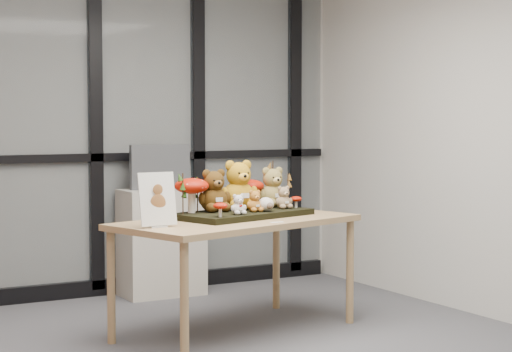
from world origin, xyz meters
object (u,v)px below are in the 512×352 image
mushroom_back_left (192,194)px  mushroom_front_right (296,201)px  display_table (236,230)px  bear_tan_back (272,185)px  plush_cream_hedgehog (266,204)px  diorama_tray (243,214)px  bear_small_yellow (255,200)px  monitor (160,167)px  mushroom_back_right (250,192)px  bear_pooh_yellow (238,182)px  mushroom_front_left (220,209)px  bear_beige_small (284,196)px  bear_white_bow (238,203)px  sign_holder (158,201)px  cabinet (162,242)px  bear_brown_medium (214,188)px

mushroom_back_left → mushroom_front_right: (0.73, -0.05, -0.08)m
display_table → mushroom_front_right: 0.52m
bear_tan_back → plush_cream_hedgehog: bearing=-143.7°
diorama_tray → bear_tan_back: size_ratio=3.04×
bear_small_yellow → monitor: 1.37m
plush_cream_hedgehog → mushroom_back_right: bearing=65.2°
bear_pooh_yellow → bear_tan_back: 0.30m
mushroom_front_left → diorama_tray: bearing=40.6°
mushroom_front_left → bear_beige_small: bearing=22.9°
diorama_tray → bear_white_bow: (-0.12, -0.17, 0.09)m
mushroom_back_left → sign_holder: 0.46m
mushroom_front_right → mushroom_front_left: bearing=-160.2°
bear_white_bow → diorama_tray: bearing=37.9°
bear_beige_small → mushroom_front_right: bearing=-17.7°
sign_holder → bear_tan_back: bearing=19.8°
bear_white_bow → monitor: bearing=69.6°
display_table → plush_cream_hedgehog: bearing=-17.8°
bear_white_bow → bear_beige_small: (0.43, 0.18, 0.01)m
display_table → bear_tan_back: bear_tan_back is taller
bear_small_yellow → mushroom_back_left: mushroom_back_left is taller
bear_white_bow → mushroom_back_right: mushroom_back_right is taller
bear_pooh_yellow → cabinet: bear_pooh_yellow is taller
bear_brown_medium → mushroom_back_left: bear_brown_medium is taller
bear_white_bow → bear_brown_medium: bearing=85.4°
diorama_tray → monitor: 1.31m
bear_tan_back → monitor: 1.17m
mushroom_front_left → bear_small_yellow: bearing=26.8°
plush_cream_hedgehog → mushroom_back_left: size_ratio=0.41×
bear_tan_back → mushroom_back_right: bear_tan_back is taller
bear_brown_medium → cabinet: bearing=66.4°
sign_holder → mushroom_back_right: bearing=24.9°
bear_tan_back → bear_brown_medium: bearing=175.1°
plush_cream_hedgehog → mushroom_front_left: size_ratio=1.02×
bear_brown_medium → mushroom_back_left: size_ratio=1.23×
bear_small_yellow → mushroom_front_right: size_ratio=1.79×
bear_beige_small → plush_cream_hedgehog: bear_beige_small is taller
display_table → bear_beige_small: bear_beige_small is taller
mushroom_back_right → sign_holder: 0.95m
bear_brown_medium → bear_beige_small: bear_brown_medium is taller
bear_tan_back → cabinet: (-0.33, 1.11, -0.50)m
diorama_tray → mushroom_back_right: (0.16, 0.19, 0.12)m
mushroom_front_right → monitor: bearing=108.0°
bear_tan_back → bear_white_bow: bear_tan_back is taller
bear_pooh_yellow → mushroom_front_right: bearing=-30.2°
sign_holder → cabinet: 1.72m
diorama_tray → bear_small_yellow: bear_small_yellow is taller
display_table → bear_white_bow: 0.20m
mushroom_front_left → bear_pooh_yellow: bearing=48.3°
bear_small_yellow → bear_white_bow: 0.19m
display_table → bear_pooh_yellow: (0.12, 0.19, 0.28)m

